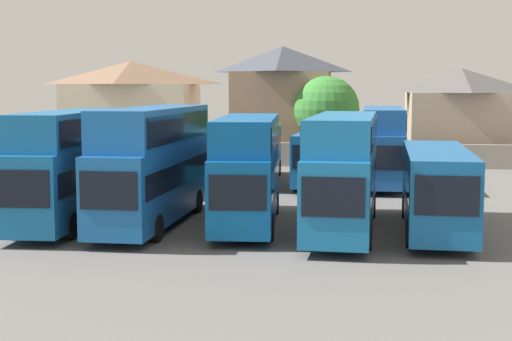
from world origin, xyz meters
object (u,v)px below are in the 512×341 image
object	(u,v)px
bus_3	(248,165)
house_terrace_right	(460,114)
bus_1	(70,161)
bus_8	(322,153)
house_terrace_centre	(283,102)
bus_5	(437,185)
bus_9	(383,142)
bus_2	(154,159)
bus_6	(192,152)
tree_left_of_lot	(327,109)
bus_4	(344,166)
bus_7	(259,151)
house_terrace_left	(132,108)

from	to	relation	value
bus_3	house_terrace_right	xyz separation A→B (m)	(13.27, 30.69, 1.18)
bus_1	bus_8	bearing A→B (deg)	143.26
bus_3	house_terrace_centre	bearing A→B (deg)	178.67
bus_5	house_terrace_right	bearing A→B (deg)	172.89
bus_3	bus_9	size ratio (longest dim) A/B	0.92
bus_2	bus_1	bearing A→B (deg)	-84.99
bus_6	tree_left_of_lot	size ratio (longest dim) A/B	1.67
bus_2	house_terrace_centre	bearing A→B (deg)	176.47
bus_1	bus_6	distance (m)	15.92
house_terrace_centre	house_terrace_right	size ratio (longest dim) A/B	1.07
bus_4	bus_1	bearing A→B (deg)	-88.12
house_terrace_centre	bus_4	bearing A→B (deg)	-80.20
tree_left_of_lot	bus_1	bearing A→B (deg)	-110.30
bus_6	bus_8	distance (m)	8.41
bus_2	bus_8	size ratio (longest dim) A/B	1.00
bus_3	bus_5	xyz separation A→B (m)	(8.01, -0.54, -0.69)
bus_4	bus_8	xyz separation A→B (m)	(-1.52, 15.46, -0.84)
bus_7	house_terrace_right	size ratio (longest dim) A/B	1.26
bus_2	bus_4	world-z (taller)	bus_2
bus_1	bus_5	size ratio (longest dim) A/B	1.04
bus_2	house_terrace_left	size ratio (longest dim) A/B	1.00
bus_4	bus_3	bearing A→B (deg)	-96.60
bus_2	bus_7	distance (m)	15.79
bus_1	house_terrace_right	world-z (taller)	house_terrace_right
bus_1	bus_8	xyz separation A→B (m)	(10.50, 15.26, -0.91)
bus_5	house_terrace_right	world-z (taller)	house_terrace_right
bus_8	tree_left_of_lot	xyz separation A→B (m)	(-0.16, 12.68, 2.42)
bus_4	bus_6	bearing A→B (deg)	-145.32
house_terrace_right	house_terrace_centre	bearing A→B (deg)	176.94
tree_left_of_lot	bus_8	bearing A→B (deg)	-89.26
bus_1	bus_3	xyz separation A→B (m)	(7.86, 0.49, -0.13)
bus_4	bus_9	distance (m)	15.55
bus_7	house_terrace_left	xyz separation A→B (m)	(-13.44, 16.86, 2.26)
tree_left_of_lot	bus_3	bearing A→B (deg)	-95.16
bus_4	house_terrace_left	size ratio (longest dim) A/B	1.00
bus_5	bus_7	bearing A→B (deg)	-146.82
bus_7	house_terrace_left	distance (m)	21.68
bus_4	bus_9	bearing A→B (deg)	174.51
bus_3	house_terrace_right	world-z (taller)	house_terrace_right
bus_7	house_terrace_centre	bearing A→B (deg)	176.83
bus_5	bus_3	bearing A→B (deg)	-91.42
bus_8	bus_2	bearing A→B (deg)	-20.53
bus_1	bus_3	bearing A→B (deg)	91.38
bus_6	bus_7	size ratio (longest dim) A/B	1.04
bus_9	house_terrace_left	distance (m)	27.52
bus_4	bus_8	world-z (taller)	bus_4
house_terrace_right	tree_left_of_lot	size ratio (longest dim) A/B	1.28
bus_4	bus_5	world-z (taller)	bus_4
house_terrace_centre	bus_2	bearing A→B (deg)	-94.92
bus_3	house_terrace_centre	size ratio (longest dim) A/B	1.09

